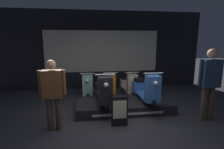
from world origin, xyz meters
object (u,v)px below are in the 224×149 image
at_px(scooter_display_left, 103,91).
at_px(scooter_backrow_0, 88,86).
at_px(scooter_backrow_2, 128,84).
at_px(scooter_backrow_1, 108,85).
at_px(person_right_browsing, 210,78).
at_px(scooter_display_right, 145,89).
at_px(price_sign_board, 120,111).
at_px(person_left_browsing, 53,90).

distance_m(scooter_display_left, scooter_backrow_0, 1.75).
bearing_deg(scooter_backrow_2, scooter_backrow_1, 180.00).
height_order(scooter_backrow_2, person_right_browsing, person_right_browsing).
relative_size(scooter_display_right, price_sign_board, 2.29).
bearing_deg(person_left_browsing, scooter_backrow_0, 73.38).
height_order(person_left_browsing, price_sign_board, person_left_browsing).
distance_m(scooter_display_right, person_right_browsing, 1.64).
bearing_deg(price_sign_board, person_right_browsing, 1.17).
bearing_deg(scooter_backrow_2, scooter_display_left, -123.55).
bearing_deg(person_left_browsing, price_sign_board, -1.77).
bearing_deg(price_sign_board, scooter_backrow_0, 105.97).
relative_size(scooter_backrow_2, person_right_browsing, 0.92).
height_order(scooter_display_right, scooter_backrow_0, scooter_display_right).
bearing_deg(scooter_display_left, person_right_browsing, -18.13).
distance_m(scooter_backrow_0, scooter_backrow_2, 1.54).
bearing_deg(scooter_display_right, scooter_backrow_2, 93.33).
bearing_deg(scooter_display_right, price_sign_board, -135.94).
bearing_deg(scooter_backrow_1, scooter_backrow_0, 180.00).
bearing_deg(scooter_display_right, scooter_backrow_1, 117.41).
xyz_separation_m(person_right_browsing, price_sign_board, (-2.24, -0.05, -0.71)).
xyz_separation_m(scooter_display_left, scooter_display_right, (1.21, 0.00, 0.00)).
height_order(scooter_display_left, scooter_display_right, same).
bearing_deg(scooter_backrow_1, person_left_browsing, -121.21).
height_order(scooter_backrow_1, person_left_browsing, person_left_browsing).
bearing_deg(scooter_backrow_0, scooter_display_left, -75.55).
bearing_deg(scooter_backrow_0, scooter_backrow_2, 0.00).
distance_m(scooter_display_right, price_sign_board, 1.29).
xyz_separation_m(scooter_display_right, person_left_browsing, (-2.39, -0.83, 0.30)).
relative_size(scooter_backrow_1, person_left_browsing, 1.04).
bearing_deg(scooter_backrow_2, price_sign_board, -107.62).
xyz_separation_m(scooter_display_right, scooter_backrow_0, (-1.64, 1.67, -0.27)).
relative_size(scooter_display_left, scooter_display_right, 1.00).
height_order(scooter_display_right, scooter_backrow_1, scooter_display_right).
height_order(scooter_display_left, scooter_backrow_1, scooter_display_left).
bearing_deg(scooter_backrow_2, person_right_browsing, -60.23).
distance_m(scooter_backrow_1, person_left_browsing, 2.99).
bearing_deg(scooter_backrow_1, scooter_display_left, -101.46).
distance_m(scooter_backrow_2, price_sign_board, 2.68).
distance_m(scooter_backrow_0, price_sign_board, 2.66).
distance_m(scooter_display_left, scooter_display_right, 1.21).
distance_m(scooter_backrow_2, person_right_browsing, 2.98).
bearing_deg(scooter_display_right, person_left_browsing, -160.76).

